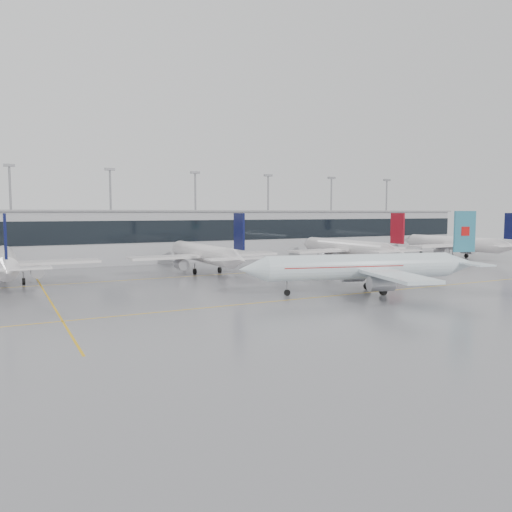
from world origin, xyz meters
TOP-DOWN VIEW (x-y plane):
  - ground at (0.00, 0.00)m, footprint 320.00×320.00m
  - taxi_line_main at (0.00, 0.00)m, footprint 120.00×0.25m
  - taxi_line_north at (0.00, 30.00)m, footprint 120.00×0.25m
  - taxi_line_cross at (-30.00, 15.00)m, footprint 0.25×60.00m
  - terminal at (0.00, 62.00)m, footprint 180.00×15.00m
  - terminal_glass at (0.00, 54.45)m, footprint 180.00×0.20m
  - terminal_roof at (0.00, 62.00)m, footprint 182.00×16.00m
  - light_masts at (0.00, 68.00)m, footprint 156.40×1.00m
  - air_canada_jet at (12.28, -0.06)m, footprint 37.47×30.77m
  - parked_jet_b at (-35.00, 33.69)m, footprint 29.64×36.96m
  - parked_jet_c at (-0.00, 33.69)m, footprint 29.64×36.96m
  - parked_jet_d at (35.00, 33.69)m, footprint 29.64×36.96m
  - parked_jet_e at (70.00, 33.69)m, footprint 29.64×36.96m

SIDE VIEW (x-z plane):
  - ground at x=0.00m, z-range 0.00..0.00m
  - taxi_line_main at x=0.00m, z-range 0.00..0.01m
  - taxi_line_north at x=0.00m, z-range 0.00..0.01m
  - taxi_line_cross at x=-30.00m, z-range 0.00..0.01m
  - parked_jet_b at x=-35.00m, z-range -2.15..9.57m
  - parked_jet_c at x=0.00m, z-range -2.15..9.57m
  - parked_jet_d at x=35.00m, z-range -2.15..9.57m
  - parked_jet_e at x=70.00m, z-range -2.15..9.57m
  - air_canada_jet at x=12.28m, z-range -2.19..9.86m
  - terminal at x=0.00m, z-range 0.00..12.00m
  - terminal_glass at x=0.00m, z-range 5.00..10.00m
  - terminal_roof at x=0.00m, z-range 12.00..12.40m
  - light_masts at x=0.00m, z-range 2.04..24.64m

